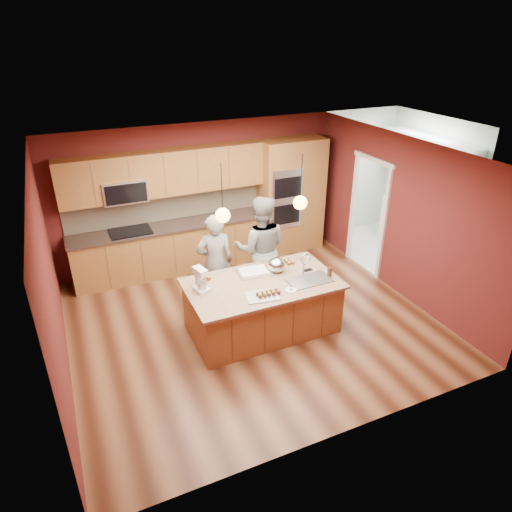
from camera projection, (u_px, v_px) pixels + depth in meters
name	position (u px, v px, depth m)	size (l,w,h in m)	color
floor	(251.00, 321.00, 7.33)	(5.50, 5.50, 0.00)	#432011
ceiling	(250.00, 154.00, 6.11)	(5.50, 5.50, 0.00)	white
wall_back	(199.00, 194.00, 8.76)	(5.50, 5.50, 0.00)	#551A18
wall_front	(347.00, 341.00, 4.69)	(5.50, 5.50, 0.00)	#551A18
wall_left	(50.00, 284.00, 5.72)	(5.00, 5.00, 0.00)	#551A18
wall_right	(399.00, 217.00, 7.72)	(5.00, 5.00, 0.00)	#551A18
cabinet_run	(169.00, 222.00, 8.47)	(3.74, 0.64, 2.30)	brown
oven_column	(291.00, 196.00, 9.27)	(1.30, 0.62, 2.30)	brown
doorway_trim	(368.00, 217.00, 8.50)	(0.08, 1.11, 2.20)	white
laundry_room	(428.00, 155.00, 9.01)	(2.60, 2.70, 2.70)	#BBBBB4
pendant_left	(223.00, 215.00, 6.03)	(0.20, 0.20, 0.80)	black
pendant_right	(300.00, 202.00, 6.46)	(0.20, 0.20, 0.80)	black
island	(263.00, 305.00, 6.96)	(2.26, 1.27, 1.21)	brown
person_left	(215.00, 263.00, 7.34)	(0.61, 0.40, 1.66)	black
person_right	(261.00, 249.00, 7.59)	(0.89, 0.70, 1.84)	slate
stand_mixer	(201.00, 281.00, 6.51)	(0.24, 0.29, 0.35)	white
sheet_cake	(254.00, 272.00, 7.02)	(0.53, 0.42, 0.05)	silver
cooling_rack	(262.00, 296.00, 6.42)	(0.47, 0.33, 0.02)	silver
mixing_bowl	(277.00, 265.00, 7.03)	(0.28, 0.28, 0.23)	silver
plate	(291.00, 290.00, 6.56)	(0.16, 0.16, 0.01)	white
tumbler	(330.00, 272.00, 6.92)	(0.07, 0.07, 0.14)	#3E2410
phone	(308.00, 270.00, 7.11)	(0.14, 0.07, 0.01)	black
cupcakes_left	(205.00, 277.00, 6.84)	(0.17, 0.17, 0.08)	tan
cupcakes_rack	(268.00, 292.00, 6.42)	(0.36, 0.14, 0.06)	tan
cupcakes_right	(289.00, 261.00, 7.33)	(0.14, 0.21, 0.06)	tan
washer	(419.00, 227.00, 9.37)	(0.67, 0.69, 1.08)	white
dryer	(400.00, 219.00, 9.92)	(0.59, 0.61, 0.95)	white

